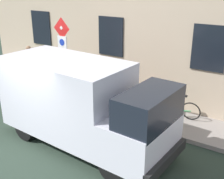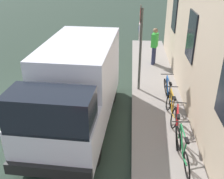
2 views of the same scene
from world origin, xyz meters
name	(u,v)px [view 2 (image 2 of 2)]	position (x,y,z in m)	size (l,w,h in m)	color
ground_plane	(41,102)	(0.00, 0.00, 0.00)	(80.00, 80.00, 0.00)	#28362B
sidewalk_slab	(157,104)	(4.23, 0.00, 0.07)	(1.79, 15.70, 0.14)	gray
sign_post_stacked	(140,36)	(3.55, 1.08, 2.24)	(0.16, 0.56, 3.11)	#474C47
delivery_van	(76,85)	(1.64, -1.24, 1.33)	(2.33, 5.44, 2.50)	silver
bicycle_green	(182,149)	(4.58, -3.02, 0.51)	(0.46, 1.71, 0.89)	black
bicycle_red	(177,126)	(4.58, -1.99, 0.51)	(0.47, 1.71, 0.89)	black
bicycle_orange	(172,108)	(4.58, -0.96, 0.51)	(0.46, 1.71, 0.89)	black
bicycle_blue	(168,93)	(4.58, 0.08, 0.51)	(0.46, 1.71, 0.89)	black
pedestrian	(154,45)	(4.33, 3.87, 1.07)	(0.37, 0.46, 1.72)	#262B47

